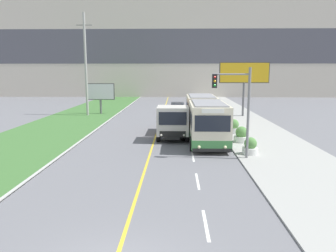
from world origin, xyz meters
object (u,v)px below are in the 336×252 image
object	(u,v)px
billboard_large	(244,75)
planter_round_third	(234,127)
utility_pole_far	(86,65)
city_bus	(204,117)
car_distant	(177,109)
dump_truck	(173,122)
planter_round_second	(241,135)
traffic_light_mast	(237,101)
billboard_small	(100,92)
planter_round_near	(250,147)

from	to	relation	value
billboard_large	planter_round_third	size ratio (longest dim) A/B	5.34
utility_pole_far	billboard_large	distance (m)	18.53
city_bus	car_distant	xyz separation A→B (m)	(-2.15, 13.56, -0.90)
car_distant	planter_round_third	size ratio (longest dim) A/B	3.65
dump_truck	planter_round_third	world-z (taller)	dump_truck
planter_round_second	traffic_light_mast	bearing A→B (deg)	-105.14
billboard_small	planter_round_second	size ratio (longest dim) A/B	3.24
car_distant	planter_round_near	size ratio (longest dim) A/B	3.96
city_bus	utility_pole_far	world-z (taller)	utility_pole_far
city_bus	traffic_light_mast	world-z (taller)	traffic_light_mast
planter_round_near	planter_round_third	size ratio (longest dim) A/B	0.92
planter_round_third	utility_pole_far	bearing A→B (deg)	144.13
traffic_light_mast	city_bus	bearing A→B (deg)	101.31
billboard_small	planter_round_second	bearing A→B (deg)	-48.85
city_bus	billboard_large	bearing A→B (deg)	65.18
planter_round_near	city_bus	bearing A→B (deg)	112.46
car_distant	planter_round_near	world-z (taller)	car_distant
dump_truck	planter_round_second	size ratio (longest dim) A/B	5.57
utility_pole_far	planter_round_second	distance (m)	22.18
dump_truck	traffic_light_mast	bearing A→B (deg)	-56.49
billboard_small	planter_round_second	world-z (taller)	billboard_small
traffic_light_mast	billboard_small	size ratio (longest dim) A/B	1.46
planter_round_third	dump_truck	bearing A→B (deg)	-156.73
billboard_large	utility_pole_far	bearing A→B (deg)	178.21
billboard_large	planter_round_near	xyz separation A→B (m)	(-3.07, -17.88, -4.33)
dump_truck	planter_round_near	xyz separation A→B (m)	(4.98, -4.99, -0.79)
billboard_large	planter_round_near	bearing A→B (deg)	-99.75
car_distant	planter_round_second	distance (m)	16.58
car_distant	planter_round_third	distance (m)	13.19
billboard_small	planter_round_near	xyz separation A→B (m)	(14.15, -19.95, -2.11)
billboard_small	planter_round_third	size ratio (longest dim) A/B	3.21
traffic_light_mast	billboard_small	world-z (taller)	traffic_light_mast
planter_round_near	billboard_small	bearing A→B (deg)	125.35
traffic_light_mast	billboard_large	bearing A→B (deg)	77.52
traffic_light_mast	billboard_small	xyz separation A→B (m)	(-13.06, 20.85, -0.87)
traffic_light_mast	utility_pole_far	bearing A→B (deg)	126.50
dump_truck	planter_round_second	distance (m)	5.35
city_bus	car_distant	size ratio (longest dim) A/B	2.91
utility_pole_far	planter_round_third	distance (m)	19.97
city_bus	billboard_large	world-z (taller)	billboard_large
dump_truck	planter_round_near	size ratio (longest dim) A/B	5.99
billboard_large	planter_round_second	size ratio (longest dim) A/B	5.38
dump_truck	billboard_small	size ratio (longest dim) A/B	1.72
city_bus	utility_pole_far	bearing A→B (deg)	135.98
planter_round_second	planter_round_third	bearing A→B (deg)	89.54
dump_truck	car_distant	size ratio (longest dim) A/B	1.51
billboard_large	traffic_light_mast	bearing A→B (deg)	-102.48
billboard_small	planter_round_near	size ratio (longest dim) A/B	3.49
car_distant	utility_pole_far	xyz separation A→B (m)	(-10.81, -1.03, 5.34)
billboard_large	planter_round_near	world-z (taller)	billboard_large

